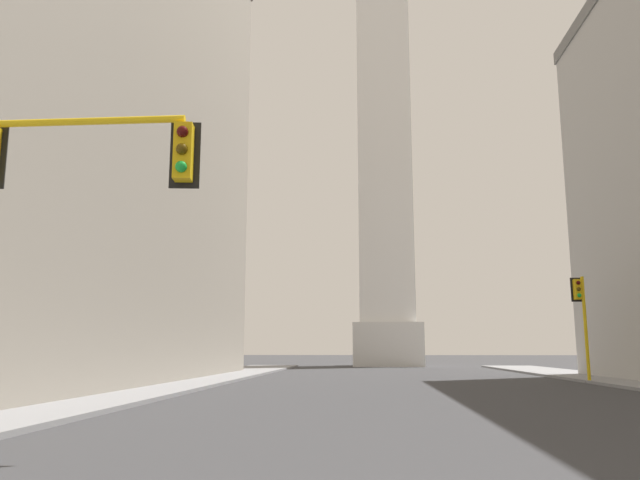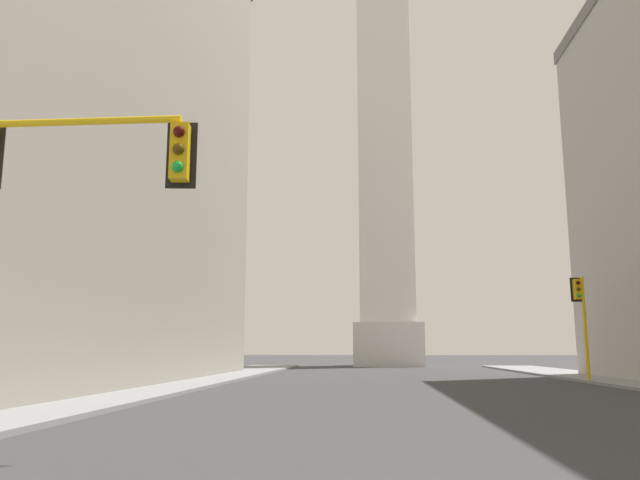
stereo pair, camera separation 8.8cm
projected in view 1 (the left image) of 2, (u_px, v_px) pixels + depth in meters
name	position (u px, v px, depth m)	size (l,w,h in m)	color
sidewalk_left	(137.00, 390.00, 26.40)	(5.00, 79.02, 0.15)	gray
obelisk	(383.00, 116.00, 71.79)	(7.35, 7.35, 58.80)	silver
traffic_light_near_left	(43.00, 192.00, 11.89)	(4.66, 0.53, 6.23)	yellow
traffic_light_mid_right	(582.00, 312.00, 33.76)	(0.79, 0.52, 5.70)	yellow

